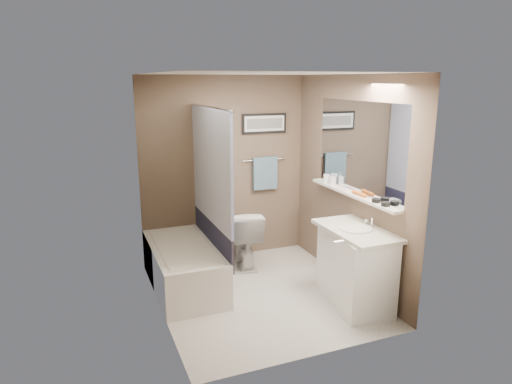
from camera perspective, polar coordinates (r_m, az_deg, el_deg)
name	(u,v)px	position (r m, az deg, el deg)	size (l,w,h in m)	color
ground	(261,295)	(5.23, 0.63, -12.69)	(2.50, 2.50, 0.00)	beige
ceiling	(262,75)	(4.68, 0.70, 14.36)	(2.20, 2.50, 0.04)	white
wall_back	(225,170)	(5.95, -3.88, 2.79)	(2.20, 0.04, 2.40)	brown
wall_front	(319,224)	(3.75, 7.88, -3.96)	(2.20, 0.04, 2.40)	brown
wall_left	(159,200)	(4.53, -12.07, -1.03)	(0.04, 2.50, 2.40)	brown
wall_right	(349,182)	(5.31, 11.49, 1.20)	(0.04, 2.50, 2.40)	brown
tile_surround	(150,207)	(5.05, -13.09, -1.87)	(0.02, 1.55, 2.00)	#BFB490
curtain_rod	(210,107)	(5.03, -5.82, 10.50)	(0.02, 0.02, 1.55)	silver
curtain_upper	(211,166)	(5.11, -5.64, 3.20)	(0.03, 1.45, 1.28)	white
curtain_lower	(213,236)	(5.32, -5.43, -5.51)	(0.03, 1.45, 0.36)	#232441
mirror	(359,147)	(5.12, 12.73, 5.45)	(0.02, 1.60, 1.00)	silver
shelf	(352,194)	(5.19, 11.92, -0.25)	(0.12, 1.60, 0.03)	silver
towel_bar	(265,160)	(6.10, 1.08, 4.06)	(0.02, 0.02, 0.60)	silver
towel	(265,173)	(6.12, 1.15, 2.37)	(0.34, 0.05, 0.44)	#7CA5B5
art_frame	(264,123)	(6.05, 1.04, 8.57)	(0.62, 0.03, 0.26)	black
art_mat	(265,124)	(6.04, 1.09, 8.56)	(0.56, 0.00, 0.20)	white
art_image	(265,124)	(6.04, 1.10, 8.56)	(0.50, 0.00, 0.13)	#595959
door	(375,239)	(4.10, 14.61, -5.70)	(0.80, 0.02, 2.00)	silver
door_handle	(339,242)	(3.96, 10.28, -6.16)	(0.02, 0.02, 0.10)	silver
bathtub	(184,267)	(5.37, -9.03, -9.19)	(0.70, 1.50, 0.50)	white
tub_rim	(183,246)	(5.28, -9.13, -6.70)	(0.56, 1.36, 0.02)	silver
toilet	(244,237)	(5.88, -1.53, -5.68)	(0.42, 0.73, 0.74)	silver
vanity	(355,268)	(5.00, 12.29, -9.31)	(0.50, 0.90, 0.80)	white
countertop	(356,231)	(4.84, 12.44, -4.76)	(0.54, 0.96, 0.04)	beige
sink_basin	(356,228)	(4.83, 12.36, -4.46)	(0.34, 0.34, 0.01)	silver
faucet_spout	(372,222)	(4.93, 14.32, -3.68)	(0.02, 0.02, 0.10)	white
faucet_knob	(366,221)	(5.01, 13.64, -3.59)	(0.05, 0.05, 0.05)	white
candle_bowl_near	(385,204)	(4.72, 15.88, -1.46)	(0.09, 0.09, 0.04)	black
candle_bowl_far	(376,200)	(4.84, 14.78, -1.02)	(0.09, 0.09, 0.04)	black
hair_brush_front	(359,194)	(5.07, 12.79, -0.20)	(0.04, 0.04, 0.22)	#C3591B
pink_comb	(342,189)	(5.35, 10.75, 0.43)	(0.03, 0.16, 0.01)	pink
glass_jar	(327,179)	(5.64, 8.83, 1.68)	(0.08, 0.08, 0.10)	white
soap_bottle	(332,179)	(5.53, 9.49, 1.62)	(0.06, 0.06, 0.14)	#999999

